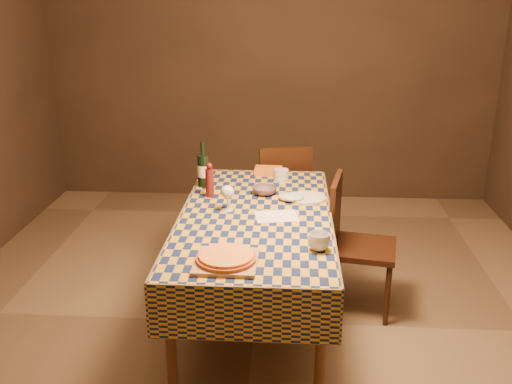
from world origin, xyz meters
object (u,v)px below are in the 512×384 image
at_px(pizza, 226,257).
at_px(cutting_board, 226,262).
at_px(bowl, 265,191).
at_px(dining_table, 256,226).
at_px(chair_right, 351,237).
at_px(chair_far, 283,192).
at_px(wine_bottle, 203,170).
at_px(white_plate, 307,198).

bearing_deg(pizza, cutting_board, -104.04).
bearing_deg(pizza, bowl, 82.26).
xyz_separation_m(dining_table, chair_right, (0.63, 0.25, -0.17)).
bearing_deg(chair_far, pizza, -98.08).
distance_m(bowl, chair_right, 0.66).
distance_m(dining_table, bowl, 0.39).
bearing_deg(cutting_board, chair_right, 51.72).
distance_m(chair_far, chair_right, 1.00).
relative_size(dining_table, cutting_board, 5.81).
distance_m(pizza, wine_bottle, 1.24).
bearing_deg(cutting_board, wine_bottle, 103.84).
distance_m(pizza, bowl, 1.07).
bearing_deg(chair_right, cutting_board, -128.28).
bearing_deg(dining_table, chair_right, 21.74).
bearing_deg(wine_bottle, cutting_board, -76.16).
xyz_separation_m(cutting_board, chair_far, (0.26, 1.81, -0.26)).
relative_size(cutting_board, bowl, 1.90).
xyz_separation_m(bowl, chair_right, (0.59, -0.13, -0.27)).
height_order(pizza, chair_far, chair_far).
height_order(pizza, bowl, bowl).
height_order(bowl, chair_right, chair_right).
relative_size(wine_bottle, white_plate, 1.30).
distance_m(dining_table, white_plate, 0.45).
distance_m(cutting_board, chair_right, 1.21).
bearing_deg(chair_right, pizza, -128.28).
height_order(pizza, white_plate, pizza).
relative_size(cutting_board, chair_far, 0.34).
relative_size(cutting_board, white_plate, 1.28).
relative_size(bowl, wine_bottle, 0.52).
height_order(dining_table, cutting_board, cutting_board).
bearing_deg(wine_bottle, white_plate, -16.40).
height_order(dining_table, wine_bottle, wine_bottle).
bearing_deg(cutting_board, dining_table, 81.14).
bearing_deg(dining_table, bowl, 84.29).
relative_size(chair_far, chair_right, 1.00).
xyz_separation_m(bowl, white_plate, (0.29, -0.07, -0.02)).
height_order(dining_table, bowl, bowl).
xyz_separation_m(dining_table, chair_far, (0.15, 1.13, -0.17)).
bearing_deg(cutting_board, chair_far, 81.92).
distance_m(white_plate, chair_far, 0.88).
distance_m(cutting_board, white_plate, 1.08).
distance_m(dining_table, cutting_board, 0.69).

